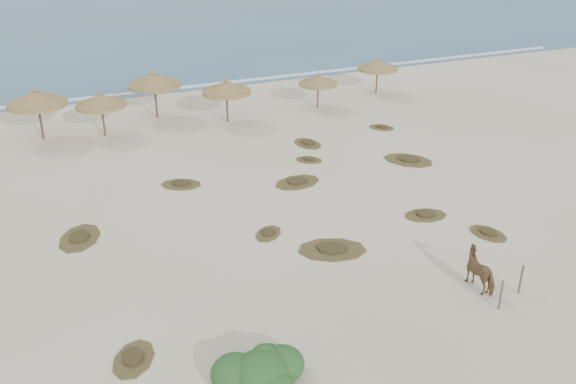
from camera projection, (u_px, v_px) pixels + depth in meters
name	position (u px, v px, depth m)	size (l,w,h in m)	color
ground	(302.00, 275.00, 24.52)	(160.00, 160.00, 0.00)	#F1DEC6
foam_line	(160.00, 90.00, 46.19)	(70.00, 0.60, 0.01)	silver
palapa_1	(37.00, 99.00, 36.37)	(4.29, 4.29, 3.16)	brown
palapa_2	(101.00, 101.00, 37.06)	(3.32, 3.32, 2.74)	brown
palapa_3	(154.00, 81.00, 39.82)	(4.18, 4.18, 3.11)	brown
palapa_4	(226.00, 88.00, 39.17)	(3.66, 3.66, 2.84)	brown
palapa_5	(318.00, 80.00, 41.82)	(3.25, 3.25, 2.39)	brown
palapa_6	(378.00, 65.00, 44.65)	(3.23, 3.23, 2.61)	brown
horse	(482.00, 271.00, 23.48)	(0.77, 1.70, 1.43)	brown
fence_post_near	(521.00, 280.00, 23.17)	(0.09, 0.09, 1.19)	#65594C
fence_post_far	(501.00, 295.00, 22.32)	(0.08, 0.08, 1.17)	#65594C
bush	(261.00, 374.00, 18.98)	(2.89, 2.55, 1.30)	#315F28
scrub_1	(80.00, 238.00, 26.98)	(2.44, 2.90, 0.16)	brown
scrub_2	(268.00, 233.00, 27.31)	(1.76, 1.75, 0.16)	brown
scrub_3	(297.00, 182.00, 31.98)	(2.64, 1.96, 0.16)	brown
scrub_4	(425.00, 215.00, 28.82)	(2.14, 1.59, 0.16)	brown
scrub_5	(408.00, 160.00, 34.51)	(3.08, 3.14, 0.16)	brown
scrub_7	(308.00, 143.00, 36.69)	(1.68, 2.19, 0.16)	brown
scrub_9	(332.00, 249.00, 26.13)	(3.28, 2.67, 0.16)	brown
scrub_10	(382.00, 127.00, 39.07)	(1.81, 1.81, 0.16)	brown
scrub_11	(134.00, 359.00, 20.14)	(1.97, 2.26, 0.16)	brown
scrub_12	(488.00, 233.00, 27.32)	(1.58, 1.99, 0.16)	brown
scrub_13	(181.00, 184.00, 31.75)	(2.38, 2.04, 0.16)	brown
scrub_14	(309.00, 160.00, 34.54)	(1.71, 1.62, 0.16)	brown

